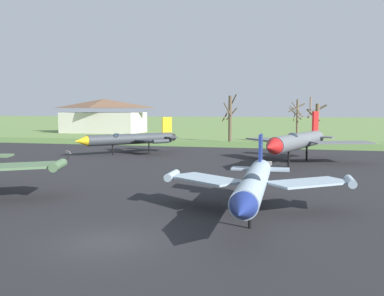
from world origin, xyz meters
name	(u,v)px	position (x,y,z in m)	size (l,w,h in m)	color
ground_plane	(106,243)	(0.00, 0.00, 0.00)	(600.00, 600.00, 0.00)	#607F42
asphalt_apron	(202,179)	(0.00, 17.05, 0.03)	(81.17, 56.85, 0.05)	black
grass_verge_strip	(253,145)	(0.00, 51.48, 0.03)	(141.17, 12.00, 0.06)	#4F7136
jet_fighter_front_left	(254,183)	(5.40, 5.75, 1.80)	(10.39, 13.01, 4.00)	#8EA3B2
jet_fighter_rear_center	(298,141)	(7.09, 28.99, 2.35)	(13.29, 16.37, 5.29)	#565B60
info_placard_rear_center	(268,166)	(4.78, 21.66, 0.68)	(0.66, 0.30, 1.06)	black
jet_fighter_rear_left	(130,139)	(-13.09, 33.88, 1.90)	(10.32, 11.48, 4.50)	#33383D
info_placard_rear_left	(68,154)	(-17.57, 26.99, 0.60)	(0.60, 0.38, 0.95)	black
bare_tree_far_left	(230,117)	(-4.73, 57.50, 4.15)	(2.49, 2.38, 8.13)	brown
bare_tree_left_of_center	(297,118)	(6.29, 59.34, 4.04)	(2.77, 2.97, 7.16)	brown
bare_tree_center	(316,120)	(9.33, 56.05, 3.81)	(3.24, 3.34, 7.54)	brown
visitor_building	(104,116)	(-38.81, 79.48, 3.87)	(18.98, 11.13, 7.94)	beige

